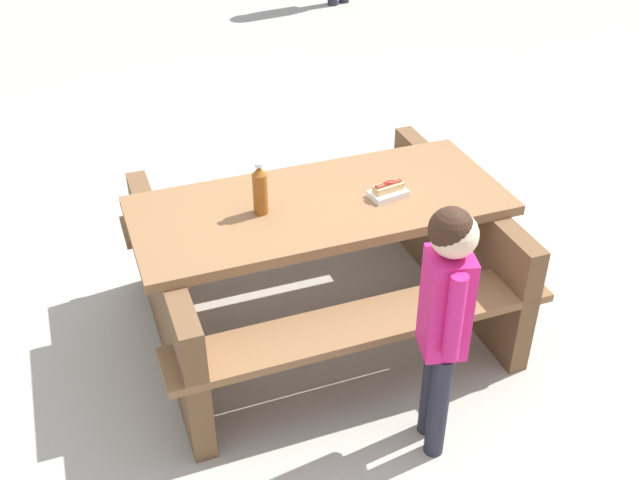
% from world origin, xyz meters
% --- Properties ---
extents(ground_plane, '(30.00, 30.00, 0.00)m').
position_xyz_m(ground_plane, '(0.00, 0.00, 0.00)').
color(ground_plane, '#ADA599').
rests_on(ground_plane, ground).
extents(picnic_table, '(2.06, 1.76, 0.75)m').
position_xyz_m(picnic_table, '(0.00, 0.00, 0.44)').
color(picnic_table, brown).
rests_on(picnic_table, ground).
extents(soda_bottle, '(0.07, 0.07, 0.26)m').
position_xyz_m(soda_bottle, '(-0.29, -0.06, 0.87)').
color(soda_bottle, brown).
rests_on(soda_bottle, picnic_table).
extents(hotdog_tray, '(0.21, 0.17, 0.08)m').
position_xyz_m(hotdog_tray, '(0.33, -0.00, 0.78)').
color(hotdog_tray, white).
rests_on(hotdog_tray, picnic_table).
extents(child_in_coat, '(0.19, 0.30, 1.20)m').
position_xyz_m(child_in_coat, '(0.37, -0.87, 0.77)').
color(child_in_coat, '#262633').
rests_on(child_in_coat, ground).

